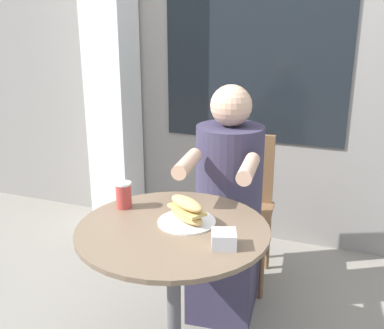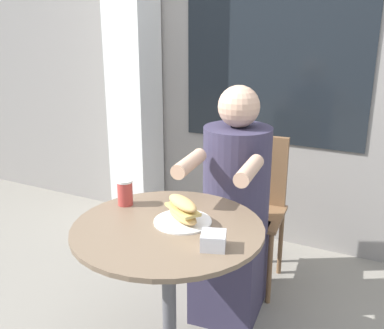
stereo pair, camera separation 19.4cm
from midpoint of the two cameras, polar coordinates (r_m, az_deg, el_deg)
The scene contains 8 objects.
storefront_wall at distance 3.04m, azimuth 7.02°, elevation 15.72°, with size 8.00×0.09×2.80m.
lattice_pillar at distance 3.27m, azimuth -11.88°, elevation 12.10°, with size 0.30×0.30×2.40m.
cafe_table at distance 1.92m, azimuth -5.34°, elevation -12.98°, with size 0.78×0.78×0.72m.
diner_chair at distance 2.68m, azimuth 4.28°, elevation -3.77°, with size 0.42×0.42×0.87m.
seated_diner at distance 2.37m, azimuth 2.14°, elevation -6.59°, with size 0.40×0.64×1.21m.
sandwich_on_plate at distance 1.84m, azimuth -3.70°, elevation -6.19°, with size 0.24×0.24×0.11m.
drink_cup at distance 2.02m, azimuth -11.40°, elevation -3.86°, with size 0.07×0.07×0.12m.
napkin_box at distance 1.66m, azimuth 0.71°, elevation -9.55°, with size 0.12×0.12×0.06m.
Camera 1 is at (0.66, -1.50, 1.51)m, focal length 42.00 mm.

